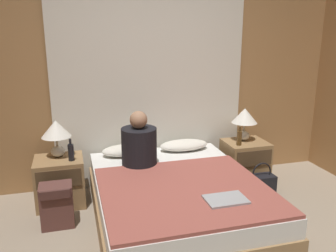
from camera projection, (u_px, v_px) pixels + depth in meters
name	position (u px, v px, depth m)	size (l,w,h in m)	color
wall_back	(150.00, 79.00, 4.17)	(4.70, 0.06, 2.50)	#A37547
curtain_panel	(151.00, 86.00, 4.13)	(2.45, 0.02, 2.36)	silver
bed	(176.00, 201.00, 3.42)	(1.52, 1.96, 0.44)	#99754C
nightstand_left	(60.00, 181.00, 3.77)	(0.50, 0.45, 0.51)	#937047
nightstand_right	(245.00, 162.00, 4.32)	(0.50, 0.45, 0.51)	#937047
lamp_left	(56.00, 132.00, 3.69)	(0.31, 0.31, 0.40)	silver
lamp_right	(245.00, 118.00, 4.25)	(0.31, 0.31, 0.40)	silver
pillow_left	(127.00, 150.00, 4.00)	(0.57, 0.28, 0.12)	silver
pillow_right	(184.00, 145.00, 4.18)	(0.57, 0.28, 0.12)	silver
blanket_on_bed	(185.00, 190.00, 3.11)	(1.46, 1.36, 0.03)	#994C42
person_left_in_bed	(139.00, 145.00, 3.65)	(0.36, 0.36, 0.58)	black
beer_bottle_on_left_stand	(71.00, 152.00, 3.63)	(0.06, 0.06, 0.23)	black
beer_bottle_on_right_stand	(239.00, 138.00, 4.12)	(0.06, 0.06, 0.23)	#513819
laptop_on_bed	(226.00, 199.00, 2.89)	(0.34, 0.23, 0.02)	#9EA0A5
backpack_on_floor	(57.00, 203.00, 3.34)	(0.30, 0.25, 0.42)	brown
handbag_on_floor	(261.00, 184.00, 4.00)	(0.30, 0.17, 0.39)	black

